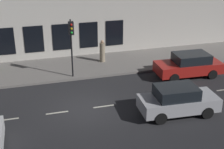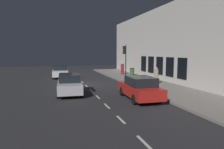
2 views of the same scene
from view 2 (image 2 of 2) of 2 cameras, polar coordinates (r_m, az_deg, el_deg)
name	(u,v)px [view 2 (image 2 of 2)]	position (r m, az deg, el deg)	size (l,w,h in m)	color
ground_plane	(85,84)	(20.93, -7.65, -2.74)	(60.00, 60.00, 0.00)	#28282B
sidewalk	(141,81)	(22.70, 8.15, -1.86)	(4.50, 32.00, 0.15)	gray
building_facade	(163,44)	(23.67, 13.99, 8.20)	(0.65, 32.00, 8.28)	beige
lane_centre_line	(86,86)	(19.95, -7.21, -3.16)	(0.12, 27.20, 0.01)	beige
traffic_light	(125,55)	(21.68, 3.56, 5.61)	(0.45, 0.32, 3.86)	black
parked_car_0	(140,88)	(14.22, 7.81, -3.74)	(2.09, 4.48, 1.58)	red
parked_car_1	(60,71)	(27.18, -14.32, 0.86)	(2.07, 4.63, 1.58)	silver
parked_car_2	(70,84)	(16.13, -11.81, -2.65)	(2.04, 4.22, 1.58)	#B7B7BC
pedestrian_0	(156,76)	(20.39, 12.30, -0.49)	(0.52, 0.52, 1.66)	gray
pedestrian_1	(122,69)	(28.68, 2.92, 1.54)	(0.55, 0.55, 1.67)	maroon
trash_bin	(132,72)	(27.54, 5.63, 0.78)	(0.62, 0.62, 0.98)	#2D5633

